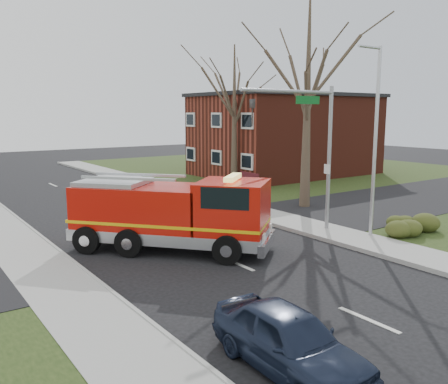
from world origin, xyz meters
TOP-DOWN VIEW (x-y plane):
  - ground at (0.00, 0.00)m, footprint 120.00×120.00m
  - sidewalk_right at (6.20, 0.00)m, footprint 2.40×80.00m
  - sidewalk_left at (-6.20, 0.00)m, footprint 2.40×80.00m
  - brick_building at (19.00, 18.00)m, footprint 15.40×10.40m
  - health_center_sign at (10.50, 12.50)m, footprint 0.12×2.00m
  - hedge_corner at (9.00, -1.00)m, footprint 2.80×2.00m
  - bare_tree_near at (9.50, 6.00)m, footprint 6.00×6.00m
  - bare_tree_far at (11.00, 15.00)m, footprint 5.25×5.25m
  - traffic_signal_mast at (5.21, 1.50)m, footprint 5.29×0.18m
  - streetlight_pole at (7.14, -0.50)m, footprint 1.48×0.16m
  - fire_engine at (-1.02, 2.98)m, footprint 7.21×7.77m
  - parked_car_maroon at (-3.54, -6.60)m, footprint 1.82×4.24m

SIDE VIEW (x-z plane):
  - ground at x=0.00m, z-range 0.00..0.00m
  - sidewalk_right at x=6.20m, z-range 0.00..0.15m
  - sidewalk_left at x=-6.20m, z-range 0.00..0.15m
  - hedge_corner at x=9.00m, z-range 0.13..1.03m
  - parked_car_maroon at x=-3.54m, z-range 0.00..1.43m
  - health_center_sign at x=10.50m, z-range 0.18..1.58m
  - fire_engine at x=-1.02m, z-range -0.15..3.05m
  - brick_building at x=19.00m, z-range 0.03..7.28m
  - streetlight_pole at x=7.14m, z-range 0.35..8.75m
  - traffic_signal_mast at x=5.21m, z-range 1.31..8.11m
  - bare_tree_far at x=11.00m, z-range 1.24..11.74m
  - bare_tree_near at x=9.50m, z-range 1.41..13.41m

